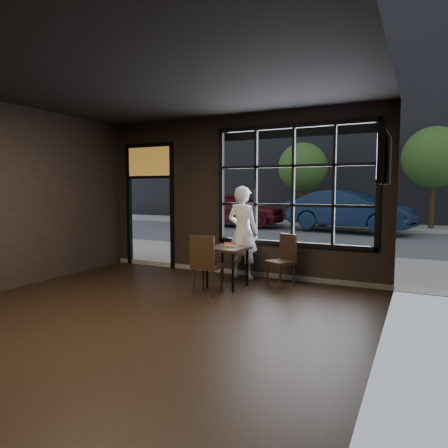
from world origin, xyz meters
The scene contains 18 objects.
floor centered at (0.00, 0.00, -0.01)m, with size 6.00×7.00×0.02m, color black.
ceiling centered at (0.00, 0.00, 3.21)m, with size 6.00×7.00×0.02m, color black.
wall_right centered at (3.00, 0.00, 1.60)m, with size 0.04×7.00×3.20m, color black.
window_frame centered at (1.20, 3.50, 1.80)m, with size 3.06×0.12×2.28m, color black.
stained_transom centered at (-2.10, 3.50, 2.35)m, with size 1.20×0.06×0.70m, color orange.
street_asphalt centered at (0.00, 24.00, -0.02)m, with size 60.00×41.00×0.04m, color #545456.
building_across centered at (0.00, 23.00, 7.50)m, with size 28.00×12.00×15.00m, color #5B5956.
cafe_table centered at (0.33, 2.48, 0.36)m, with size 0.67×0.67×0.72m, color black.
chair_near centered at (0.24, 1.91, 0.50)m, with size 0.43×0.43×1.00m, color black.
chair_window centered at (1.14, 2.99, 0.46)m, with size 0.40×0.40×0.93m, color black.
man centered at (0.28, 3.25, 0.90)m, with size 0.65×0.43×1.80m, color white.
hotdog centered at (0.33, 2.57, 0.75)m, with size 0.20×0.08×0.06m, color tan, non-canonical shape.
cup centered at (0.05, 2.36, 0.77)m, with size 0.12×0.12×0.10m, color silver.
tv centered at (2.93, 1.70, 2.12)m, with size 0.12×1.09×0.64m, color black.
navy_car centered at (0.79, 12.60, 0.89)m, with size 1.68×4.81×1.58m, color #0F1E38.
maroon_car centered at (-4.27, 12.86, 0.85)m, with size 1.77×4.40×1.50m, color #58111B.
tree_left centered at (-1.73, 14.79, 2.75)m, with size 2.28×2.28×3.90m.
tree_right centered at (3.74, 14.83, 3.01)m, with size 2.50×2.50×4.27m.
Camera 1 is at (3.38, -3.78, 1.74)m, focal length 32.00 mm.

